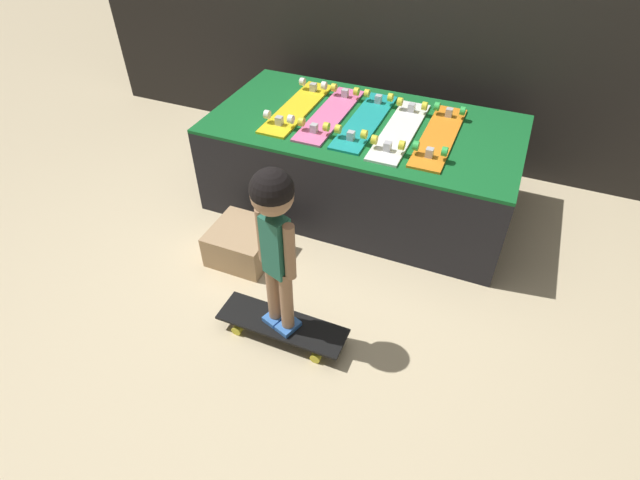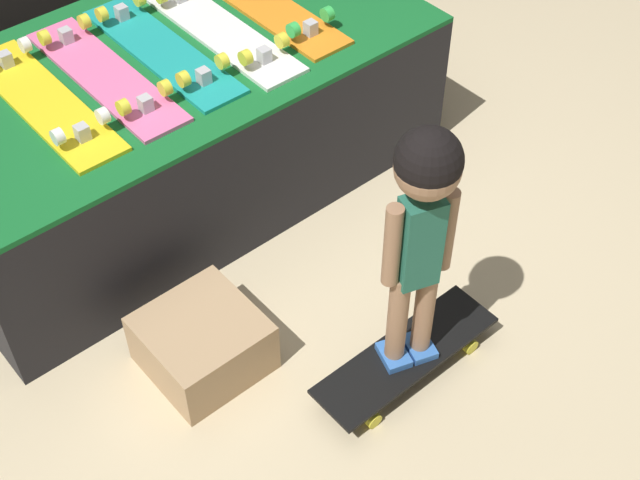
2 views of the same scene
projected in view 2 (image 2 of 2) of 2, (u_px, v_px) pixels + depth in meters
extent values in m
plane|color=beige|center=(277.00, 263.00, 3.24)|extent=(16.00, 16.00, 0.00)
cube|color=black|center=(174.00, 121.00, 3.36)|extent=(1.90, 1.00, 0.57)
cube|color=#146028|center=(164.00, 56.00, 3.15)|extent=(1.90, 1.00, 0.02)
cube|color=yellow|center=(44.00, 102.00, 2.93)|extent=(0.19, 0.78, 0.01)
cube|color=#B7B7BC|center=(6.00, 59.00, 3.05)|extent=(0.04, 0.04, 0.05)
cylinder|color=white|center=(25.00, 45.00, 3.06)|extent=(0.03, 0.05, 0.05)
cube|color=#B7B7BC|center=(82.00, 132.00, 2.77)|extent=(0.04, 0.04, 0.05)
cylinder|color=white|center=(103.00, 116.00, 2.79)|extent=(0.03, 0.05, 0.05)
cylinder|color=white|center=(58.00, 137.00, 2.72)|extent=(0.03, 0.05, 0.05)
cube|color=pink|center=(106.00, 76.00, 3.04)|extent=(0.19, 0.78, 0.01)
cube|color=#B7B7BC|center=(66.00, 36.00, 3.15)|extent=(0.04, 0.04, 0.05)
cylinder|color=yellow|center=(84.00, 21.00, 3.16)|extent=(0.03, 0.05, 0.05)
cylinder|color=yellow|center=(44.00, 38.00, 3.09)|extent=(0.03, 0.05, 0.05)
cube|color=#B7B7BC|center=(146.00, 104.00, 2.88)|extent=(0.04, 0.04, 0.05)
cylinder|color=yellow|center=(165.00, 88.00, 2.89)|extent=(0.03, 0.05, 0.05)
cylinder|color=yellow|center=(123.00, 107.00, 2.82)|extent=(0.03, 0.05, 0.05)
cube|color=teal|center=(162.00, 51.00, 3.14)|extent=(0.19, 0.78, 0.01)
cube|color=#B7B7BC|center=(122.00, 13.00, 3.25)|extent=(0.04, 0.04, 0.05)
cylinder|color=yellow|center=(102.00, 14.00, 3.20)|extent=(0.03, 0.05, 0.05)
cube|color=#B7B7BC|center=(204.00, 76.00, 2.98)|extent=(0.04, 0.04, 0.05)
cylinder|color=yellow|center=(222.00, 61.00, 3.00)|extent=(0.03, 0.05, 0.05)
cylinder|color=yellow|center=(183.00, 79.00, 2.93)|extent=(0.03, 0.05, 0.05)
cube|color=white|center=(221.00, 31.00, 3.22)|extent=(0.19, 0.78, 0.01)
cube|color=#B7B7BC|center=(264.00, 55.00, 3.06)|extent=(0.04, 0.04, 0.05)
cylinder|color=yellow|center=(282.00, 40.00, 3.08)|extent=(0.03, 0.05, 0.05)
cylinder|color=yellow|center=(246.00, 58.00, 3.01)|extent=(0.03, 0.05, 0.05)
cube|color=orange|center=(266.00, 6.00, 3.34)|extent=(0.19, 0.78, 0.01)
cube|color=#B7B7BC|center=(311.00, 28.00, 3.18)|extent=(0.04, 0.04, 0.05)
cylinder|color=green|center=(327.00, 14.00, 3.20)|extent=(0.03, 0.05, 0.05)
cylinder|color=green|center=(293.00, 30.00, 3.13)|extent=(0.03, 0.05, 0.05)
cube|color=black|center=(406.00, 355.00, 2.85)|extent=(0.66, 0.19, 0.01)
cube|color=#B7B7BC|center=(452.00, 326.00, 2.98)|extent=(0.04, 0.04, 0.05)
cylinder|color=yellow|center=(434.00, 316.00, 3.04)|extent=(0.05, 0.03, 0.05)
cylinder|color=yellow|center=(470.00, 346.00, 2.95)|extent=(0.05, 0.03, 0.05)
cube|color=#B7B7BC|center=(355.00, 398.00, 2.78)|extent=(0.04, 0.04, 0.05)
cylinder|color=yellow|center=(338.00, 386.00, 2.84)|extent=(0.05, 0.03, 0.05)
cylinder|color=yellow|center=(373.00, 419.00, 2.75)|extent=(0.05, 0.03, 0.05)
cube|color=#3870C6|center=(419.00, 346.00, 2.85)|extent=(0.11, 0.13, 0.03)
cylinder|color=#997051|center=(424.00, 308.00, 2.71)|extent=(0.06, 0.06, 0.36)
cube|color=#3870C6|center=(394.00, 355.00, 2.83)|extent=(0.11, 0.13, 0.03)
cylinder|color=#997051|center=(398.00, 316.00, 2.69)|extent=(0.06, 0.06, 0.36)
cube|color=#236651|center=(419.00, 241.00, 2.48)|extent=(0.14, 0.12, 0.32)
cylinder|color=#997051|center=(447.00, 230.00, 2.49)|extent=(0.05, 0.05, 0.29)
cylinder|color=#997051|center=(392.00, 246.00, 2.44)|extent=(0.05, 0.05, 0.29)
sphere|color=#997051|center=(428.00, 167.00, 2.28)|extent=(0.18, 0.18, 0.18)
sphere|color=black|center=(429.00, 160.00, 2.26)|extent=(0.18, 0.18, 0.18)
cube|color=tan|center=(203.00, 343.00, 2.86)|extent=(0.36, 0.35, 0.20)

